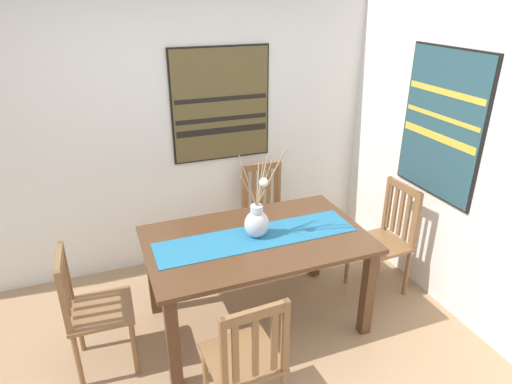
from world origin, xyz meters
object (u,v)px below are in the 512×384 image
Objects in this scene: chair_0 at (246,360)px; painting_on_side_wall at (442,124)px; chair_2 at (266,211)px; dining_table at (257,251)px; painting_on_back_wall at (221,105)px; chair_1 at (386,237)px; chair_3 at (91,308)px; centerpiece_vase at (257,220)px.

chair_0 is 0.82× the size of painting_on_side_wall.
dining_table is at bearing -116.19° from chair_2.
painting_on_back_wall reaches higher than chair_0.
chair_0 is 1.81m from chair_1.
chair_3 is at bearing -178.74° from dining_table.
painting_on_back_wall reaches higher than chair_2.
chair_0 is at bearing -103.75° from painting_on_back_wall.
chair_2 is (0.43, 0.88, -0.16)m from dining_table.
dining_table is 1.41× the size of painting_on_side_wall.
centerpiece_vase reaches higher than chair_0.
painting_on_side_wall is (1.92, 0.80, 1.00)m from chair_0.
chair_1 is 2.41m from chair_3.
chair_3 is at bearing -150.93° from chair_2.
dining_table is 1.22m from chair_1.
chair_1 is at bearing -45.38° from painting_on_back_wall.
dining_table is 1.73× the size of chair_2.
centerpiece_vase is 1.29m from painting_on_back_wall.
chair_1 reaches higher than chair_3.
chair_3 is 0.91× the size of painting_on_back_wall.
chair_3 is 0.80× the size of painting_on_side_wall.
chair_2 is 0.81× the size of painting_on_side_wall.
chair_1 is (1.20, 0.02, -0.40)m from centerpiece_vase.
chair_3 is (-1.21, -0.04, -0.42)m from centerpiece_vase.
painting_on_side_wall is (0.33, -0.07, 0.98)m from chair_1.
painting_on_back_wall is at bearing 140.29° from painting_on_side_wall.
chair_1 is 1.03m from painting_on_side_wall.
chair_0 reaches higher than chair_2.
chair_1 is 1.04× the size of chair_2.
centerpiece_vase is 0.76× the size of chair_3.
centerpiece_vase is 1.63m from painting_on_side_wall.
painting_on_side_wall is (1.53, -0.05, 0.58)m from centerpiece_vase.
chair_0 is (-0.39, -0.83, -0.17)m from dining_table.
dining_table is 1.43m from painting_on_back_wall.
chair_3 is at bearing -178.67° from chair_1.
chair_1 is at bearing 1.40° from dining_table.
chair_3 is (-0.82, 0.81, -0.00)m from chair_0.
painting_on_side_wall reaches higher than painting_on_back_wall.
centerpiece_vase is 0.61× the size of painting_on_side_wall.
chair_3 is at bearing -137.86° from painting_on_back_wall.
painting_on_side_wall is at bearing -39.71° from painting_on_back_wall.
chair_1 reaches higher than chair_0.
chair_1 is at bearing 0.98° from centerpiece_vase.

